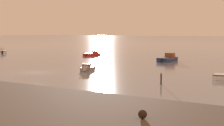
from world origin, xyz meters
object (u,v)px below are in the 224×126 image
object	(u,v)px
motorboat_moored_1	(94,55)
mooring_post_near	(161,79)
motorboat_moored_0	(87,69)
motorboat_moored_2	(169,59)
motorboat_moored_3	(1,52)

from	to	relation	value
motorboat_moored_1	mooring_post_near	distance (m)	49.33
motorboat_moored_0	mooring_post_near	size ratio (longest dim) A/B	3.17
motorboat_moored_0	motorboat_moored_1	xyz separation A→B (m)	(-19.20, 28.36, 0.00)
motorboat_moored_2	motorboat_moored_3	size ratio (longest dim) A/B	1.05
motorboat_moored_3	motorboat_moored_0	bearing A→B (deg)	-172.06
motorboat_moored_0	motorboat_moored_1	size ratio (longest dim) A/B	0.83
motorboat_moored_0	motorboat_moored_3	distance (m)	52.40
motorboat_moored_0	motorboat_moored_1	bearing A→B (deg)	-168.02
motorboat_moored_0	mooring_post_near	xyz separation A→B (m)	(15.50, -6.70, 0.38)
motorboat_moored_0	motorboat_moored_2	bearing A→B (deg)	150.51
motorboat_moored_0	motorboat_moored_3	xyz separation A→B (m)	(-47.02, 23.14, 0.10)
motorboat_moored_2	mooring_post_near	distance (m)	32.64
motorboat_moored_2	mooring_post_near	world-z (taller)	motorboat_moored_2
motorboat_moored_1	motorboat_moored_2	bearing A→B (deg)	-98.68
mooring_post_near	motorboat_moored_1	bearing A→B (deg)	134.70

